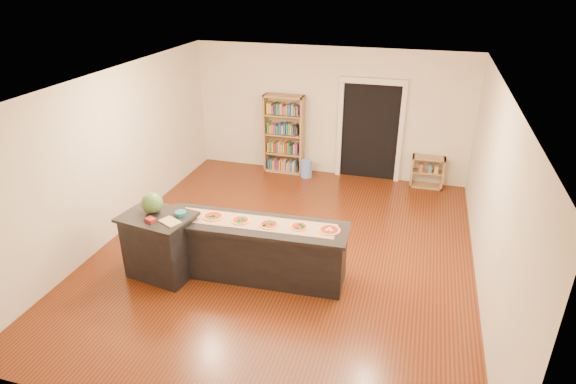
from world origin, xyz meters
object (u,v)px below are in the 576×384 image
(kitchen_island, at_px, (255,250))
(low_shelf, at_px, (427,172))
(side_counter, at_px, (160,245))
(waste_bin, at_px, (306,169))
(watermelon, at_px, (152,203))
(bookshelf, at_px, (284,135))

(kitchen_island, bearing_deg, low_shelf, 56.65)
(side_counter, distance_m, waste_bin, 4.42)
(low_shelf, distance_m, watermelon, 5.89)
(kitchen_island, height_order, side_counter, side_counter)
(kitchen_island, xyz_separation_m, low_shelf, (2.42, 4.07, -0.12))
(bookshelf, bearing_deg, side_counter, -98.29)
(kitchen_island, bearing_deg, watermelon, -172.28)
(kitchen_island, distance_m, side_counter, 1.43)
(side_counter, xyz_separation_m, low_shelf, (3.80, 4.41, -0.17))
(kitchen_island, relative_size, side_counter, 2.68)
(bookshelf, relative_size, low_shelf, 2.61)
(kitchen_island, bearing_deg, side_counter, -168.46)
(waste_bin, height_order, watermelon, watermelon)
(bookshelf, bearing_deg, watermelon, -99.69)
(bookshelf, distance_m, watermelon, 4.39)
(side_counter, distance_m, low_shelf, 5.83)
(bookshelf, bearing_deg, waste_bin, -16.19)
(low_shelf, xyz_separation_m, watermelon, (-3.90, -4.34, 0.83))
(low_shelf, bearing_deg, side_counter, -130.72)
(low_shelf, bearing_deg, waste_bin, -176.10)
(bookshelf, xyz_separation_m, waste_bin, (0.57, -0.16, -0.69))
(side_counter, distance_m, watermelon, 0.67)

